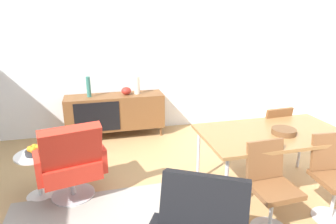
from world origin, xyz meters
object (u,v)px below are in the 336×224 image
(dining_chair_front_left, at_px, (270,184))
(dining_chair_front_right, at_px, (334,174))
(vase_ceramic_small, at_px, (137,85))
(vase_sculptural_dark, at_px, (126,91))
(side_table_round, at_px, (38,170))
(dining_chair_back_right, at_px, (270,133))
(lounge_chair_red, at_px, (70,161))
(vase_cobalt, at_px, (89,87))
(fruit_bowl, at_px, (34,151))
(sideboard, at_px, (115,112))
(dining_table, at_px, (272,135))
(wooden_bowl_on_table, at_px, (284,131))

(dining_chair_front_left, xyz_separation_m, dining_chair_front_right, (0.71, -0.00, 0.00))
(dining_chair_front_left, bearing_deg, vase_ceramic_small, 107.80)
(vase_sculptural_dark, bearing_deg, side_table_round, -127.26)
(dining_chair_back_right, xyz_separation_m, side_table_round, (-2.92, -0.03, -0.15))
(vase_ceramic_small, xyz_separation_m, lounge_chair_red, (-0.99, -1.71, -0.40))
(dining_chair_front_left, height_order, side_table_round, dining_chair_front_left)
(vase_cobalt, xyz_separation_m, fruit_bowl, (-0.59, -1.56, -0.32))
(sideboard, relative_size, dining_table, 1.00)
(vase_ceramic_small, bearing_deg, sideboard, -179.72)
(vase_ceramic_small, xyz_separation_m, dining_chair_back_right, (1.56, -1.53, -0.40))
(vase_ceramic_small, relative_size, dining_table, 0.19)
(sideboard, height_order, vase_sculptural_dark, vase_sculptural_dark)
(wooden_bowl_on_table, height_order, side_table_round, wooden_bowl_on_table)
(sideboard, distance_m, side_table_round, 1.85)
(vase_sculptural_dark, bearing_deg, sideboard, -179.46)
(vase_sculptural_dark, bearing_deg, dining_chair_front_left, -68.72)
(lounge_chair_red, distance_m, fruit_bowl, 0.42)
(sideboard, relative_size, vase_ceramic_small, 5.36)
(side_table_round, bearing_deg, dining_table, -11.67)
(dining_table, bearing_deg, wooden_bowl_on_table, -46.85)
(wooden_bowl_on_table, bearing_deg, side_table_round, 166.95)
(dining_table, bearing_deg, vase_sculptural_dark, 123.51)
(vase_ceramic_small, xyz_separation_m, side_table_round, (-1.37, -1.56, -0.55))
(dining_chair_front_left, distance_m, fruit_bowl, 2.47)
(side_table_round, height_order, fruit_bowl, fruit_bowl)
(dining_table, relative_size, dining_chair_back_right, 1.87)
(vase_ceramic_small, xyz_separation_m, fruit_bowl, (-1.37, -1.56, -0.31))
(fruit_bowl, bearing_deg, dining_chair_front_right, -20.44)
(vase_sculptural_dark, distance_m, side_table_round, 2.01)
(dining_table, xyz_separation_m, wooden_bowl_on_table, (0.08, -0.08, 0.07))
(dining_table, relative_size, lounge_chair_red, 1.69)
(wooden_bowl_on_table, distance_m, lounge_chair_red, 2.34)
(vase_ceramic_small, height_order, lounge_chair_red, vase_ceramic_small)
(dining_chair_front_left, distance_m, dining_chair_front_right, 0.71)
(dining_chair_front_left, relative_size, fruit_bowl, 4.28)
(vase_ceramic_small, height_order, side_table_round, vase_ceramic_small)
(vase_sculptural_dark, xyz_separation_m, dining_chair_back_right, (1.74, -1.53, -0.31))
(vase_ceramic_small, bearing_deg, dining_table, -60.08)
(sideboard, height_order, side_table_round, sideboard)
(fruit_bowl, bearing_deg, vase_sculptural_dark, 52.71)
(lounge_chair_red, relative_size, side_table_round, 1.82)
(dining_chair_front_right, height_order, side_table_round, dining_chair_front_right)
(vase_ceramic_small, bearing_deg, wooden_bowl_on_table, -59.48)
(sideboard, bearing_deg, dining_chair_back_right, -38.27)
(dining_chair_front_right, bearing_deg, lounge_chair_red, 159.80)
(dining_table, bearing_deg, dining_chair_front_right, -57.59)
(fruit_bowl, bearing_deg, dining_chair_back_right, 0.54)
(vase_ceramic_small, xyz_separation_m, dining_chair_front_left, (0.85, -2.65, -0.40))
(vase_sculptural_dark, distance_m, dining_chair_front_right, 3.18)
(wooden_bowl_on_table, height_order, lounge_chair_red, lounge_chair_red)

